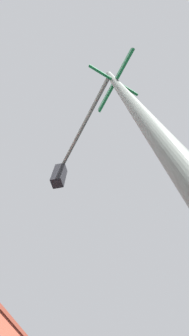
{
  "coord_description": "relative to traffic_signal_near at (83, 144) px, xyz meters",
  "views": [
    {
      "loc": [
        -7.25,
        -6.27,
        1.21
      ],
      "look_at": [
        -5.8,
        -5.98,
        3.8
      ],
      "focal_mm": 20.92,
      "sensor_mm": 36.0,
      "label": 1
    }
  ],
  "objects": [
    {
      "name": "traffic_signal_near",
      "position": [
        0.0,
        0.0,
        0.0
      ],
      "size": [
        2.72,
        2.31,
        6.49
      ],
      "color": "#474C47",
      "rests_on": "ground_plane"
    }
  ]
}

